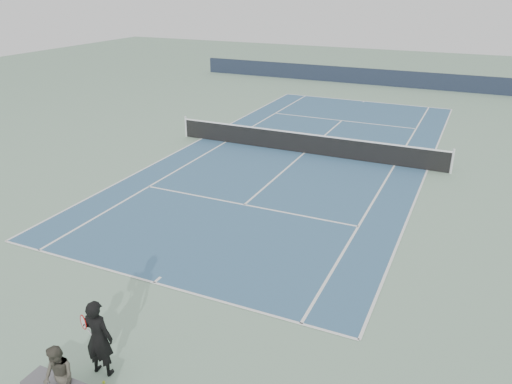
% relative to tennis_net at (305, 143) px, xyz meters
% --- Properties ---
extents(ground, '(80.00, 80.00, 0.00)m').
position_rel_tennis_net_xyz_m(ground, '(0.00, 0.00, -0.50)').
color(ground, gray).
extents(court_surface, '(10.97, 23.77, 0.01)m').
position_rel_tennis_net_xyz_m(court_surface, '(0.00, 0.00, -0.50)').
color(court_surface, '#345B7C').
rests_on(court_surface, ground).
extents(tennis_net, '(12.90, 0.10, 1.07)m').
position_rel_tennis_net_xyz_m(tennis_net, '(0.00, 0.00, 0.00)').
color(tennis_net, silver).
rests_on(tennis_net, ground).
extents(windscreen_far, '(30.00, 0.25, 1.20)m').
position_rel_tennis_net_xyz_m(windscreen_far, '(0.00, 17.88, 0.10)').
color(windscreen_far, black).
rests_on(windscreen_far, ground).
extents(tennis_player, '(0.80, 0.53, 1.72)m').
position_rel_tennis_net_xyz_m(tennis_player, '(0.96, -15.01, 0.36)').
color(tennis_player, black).
rests_on(tennis_player, ground).
extents(tennis_ball, '(0.06, 0.06, 0.06)m').
position_rel_tennis_net_xyz_m(tennis_ball, '(1.19, -15.26, -0.47)').
color(tennis_ball, '#C2D72C').
rests_on(tennis_ball, ground).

